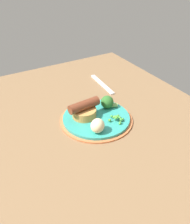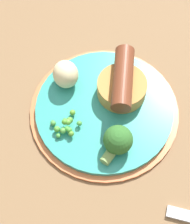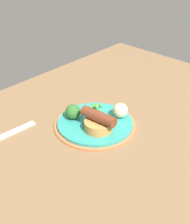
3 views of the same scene
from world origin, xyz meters
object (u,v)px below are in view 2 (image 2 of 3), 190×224
at_px(pea_pile, 66,125).
at_px(potato_chunk_2, 66,74).
at_px(broccoli_floret_near, 117,141).
at_px(dinner_plate, 104,110).
at_px(sausage_pudding, 122,84).

distance_m(pea_pile, potato_chunk_2, 0.08).
relative_size(pea_pile, potato_chunk_2, 1.10).
bearing_deg(potato_chunk_2, broccoli_floret_near, 135.08).
distance_m(dinner_plate, broccoli_floret_near, 0.07).
height_order(pea_pile, broccoli_floret_near, broccoli_floret_near).
relative_size(dinner_plate, potato_chunk_2, 5.31).
relative_size(sausage_pudding, broccoli_floret_near, 1.85).
height_order(dinner_plate, potato_chunk_2, potato_chunk_2).
relative_size(dinner_plate, pea_pile, 4.82).
xyz_separation_m(dinner_plate, sausage_pudding, (-0.02, -0.03, 0.03)).
distance_m(sausage_pudding, potato_chunk_2, 0.09).
xyz_separation_m(dinner_plate, broccoli_floret_near, (-0.03, 0.06, 0.03)).
relative_size(sausage_pudding, pea_pile, 2.16).
bearing_deg(sausage_pudding, dinner_plate, 140.87).
relative_size(broccoli_floret_near, potato_chunk_2, 1.29).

